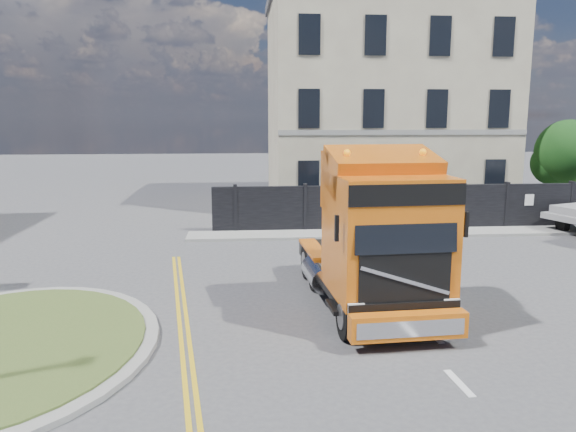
{
  "coord_description": "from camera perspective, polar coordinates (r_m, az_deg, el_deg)",
  "views": [
    {
      "loc": [
        -1.65,
        -14.8,
        5.01
      ],
      "look_at": [
        -0.23,
        2.93,
        1.8
      ],
      "focal_mm": 35.0,
      "sensor_mm": 36.0,
      "label": 1
    }
  ],
  "objects": [
    {
      "name": "georgian_building",
      "position": [
        32.23,
        9.33,
        11.45
      ],
      "size": [
        12.3,
        10.3,
        12.8
      ],
      "color": "beige",
      "rests_on": "ground"
    },
    {
      "name": "tree",
      "position": [
        31.37,
        26.28,
        5.59
      ],
      "size": [
        3.2,
        3.2,
        4.8
      ],
      "color": "#382619",
      "rests_on": "ground"
    },
    {
      "name": "ground",
      "position": [
        15.71,
        1.7,
        -8.37
      ],
      "size": [
        120.0,
        120.0,
        0.0
      ],
      "primitive_type": "plane",
      "color": "#424244",
      "rests_on": "ground"
    },
    {
      "name": "pavement_far",
      "position": [
        24.65,
        13.6,
        -1.65
      ],
      "size": [
        20.0,
        1.6,
        0.12
      ],
      "primitive_type": "cube",
      "color": "gray",
      "rests_on": "ground"
    },
    {
      "name": "truck",
      "position": [
        14.19,
        9.1,
        -2.78
      ],
      "size": [
        2.98,
        7.02,
        4.12
      ],
      "rotation": [
        0.0,
        0.0,
        0.06
      ],
      "color": "black",
      "rests_on": "ground"
    },
    {
      "name": "hoarding_fence",
      "position": [
        25.49,
        14.24,
        0.86
      ],
      "size": [
        18.8,
        0.25,
        2.0
      ],
      "color": "black",
      "rests_on": "ground"
    }
  ]
}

